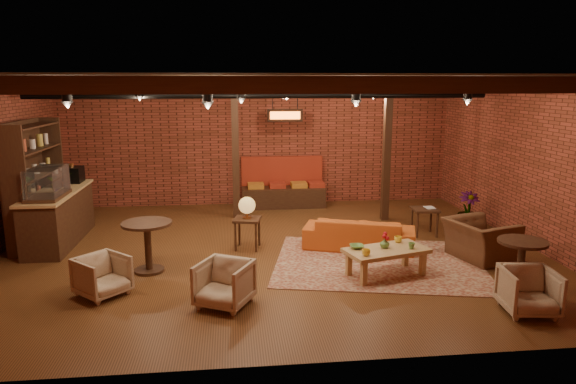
{
  "coord_description": "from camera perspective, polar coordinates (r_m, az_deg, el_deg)",
  "views": [
    {
      "loc": [
        -0.69,
        -9.21,
        3.1
      ],
      "look_at": [
        0.35,
        0.2,
        1.09
      ],
      "focal_mm": 32.0,
      "sensor_mm": 36.0,
      "label": 1
    }
  ],
  "objects": [
    {
      "name": "post_left",
      "position": [
        11.9,
        -5.86,
        4.69
      ],
      "size": [
        0.16,
        0.16,
        3.2
      ],
      "primitive_type": "cube",
      "color": "black",
      "rests_on": "ground"
    },
    {
      "name": "wall_back",
      "position": [
        13.31,
        -3.32,
        5.5
      ],
      "size": [
        10.0,
        0.02,
        3.2
      ],
      "primitive_type": "cube",
      "color": "brown",
      "rests_on": "ground"
    },
    {
      "name": "service_sign",
      "position": [
        12.4,
        -0.34,
        8.52
      ],
      "size": [
        0.86,
        0.06,
        0.3
      ],
      "primitive_type": "cube",
      "color": "orange",
      "rests_on": "ceiling"
    },
    {
      "name": "armchair_right",
      "position": [
        9.81,
        20.62,
        -4.32
      ],
      "size": [
        0.98,
        1.24,
        0.95
      ],
      "primitive_type": "imported",
      "rotation": [
        0.0,
        0.0,
        1.85
      ],
      "color": "brown",
      "rests_on": "floor"
    },
    {
      "name": "rug",
      "position": [
        9.26,
        10.0,
        -7.71
      ],
      "size": [
        4.07,
        3.42,
        0.01
      ],
      "primitive_type": "cube",
      "rotation": [
        0.0,
        0.0,
        -0.21
      ],
      "color": "maroon",
      "rests_on": "floor"
    },
    {
      "name": "ceiling_beams",
      "position": [
        9.23,
        -2.08,
        11.86
      ],
      "size": [
        9.8,
        6.4,
        0.22
      ],
      "primitive_type": null,
      "color": "black",
      "rests_on": "ceiling"
    },
    {
      "name": "round_table_left",
      "position": [
        8.86,
        -15.34,
        -4.98
      ],
      "size": [
        0.82,
        0.82,
        0.86
      ],
      "color": "black",
      "rests_on": "floor"
    },
    {
      "name": "plant_counter",
      "position": [
        11.08,
        -23.61,
        1.21
      ],
      "size": [
        0.35,
        0.39,
        0.3
      ],
      "primitive_type": "imported",
      "color": "#337F33",
      "rests_on": "service_counter"
    },
    {
      "name": "coffee_table",
      "position": [
        8.57,
        10.74,
        -6.54
      ],
      "size": [
        1.48,
        1.02,
        0.71
      ],
      "rotation": [
        0.0,
        0.0,
        0.29
      ],
      "color": "#A07D4B",
      "rests_on": "floor"
    },
    {
      "name": "service_counter",
      "position": [
        11.0,
        -24.22,
        -1.15
      ],
      "size": [
        0.8,
        2.5,
        1.6
      ],
      "primitive_type": null,
      "color": "black",
      "rests_on": "ground"
    },
    {
      "name": "armchair_b",
      "position": [
        7.4,
        -7.11,
        -9.85
      ],
      "size": [
        0.91,
        0.9,
        0.71
      ],
      "primitive_type": "imported",
      "rotation": [
        0.0,
        0.0,
        -0.47
      ],
      "color": "beige",
      "rests_on": "floor"
    },
    {
      "name": "armchair_a",
      "position": [
        8.16,
        -19.96,
        -8.55
      ],
      "size": [
        0.89,
        0.89,
        0.67
      ],
      "primitive_type": "imported",
      "rotation": [
        0.0,
        0.0,
        0.81
      ],
      "color": "beige",
      "rests_on": "floor"
    },
    {
      "name": "round_table_right",
      "position": [
        8.43,
        24.49,
        -6.71
      ],
      "size": [
        0.71,
        0.71,
        0.83
      ],
      "color": "black",
      "rests_on": "floor"
    },
    {
      "name": "side_table_book",
      "position": [
        10.99,
        14.98,
        -1.99
      ],
      "size": [
        0.54,
        0.54,
        0.59
      ],
      "rotation": [
        0.0,
        0.0,
        -0.06
      ],
      "color": "black",
      "rests_on": "floor"
    },
    {
      "name": "shelving_hutch",
      "position": [
        11.15,
        -26.2,
        0.93
      ],
      "size": [
        0.52,
        2.0,
        2.4
      ],
      "primitive_type": null,
      "color": "black",
      "rests_on": "ground"
    },
    {
      "name": "ceiling_spotlights",
      "position": [
        9.23,
        -2.07,
        10.49
      ],
      "size": [
        6.4,
        4.4,
        0.28
      ],
      "primitive_type": null,
      "color": "black",
      "rests_on": "ceiling"
    },
    {
      "name": "banquette",
      "position": [
        13.08,
        -0.54,
        0.52
      ],
      "size": [
        2.1,
        0.7,
        1.0
      ],
      "primitive_type": null,
      "color": "maroon",
      "rests_on": "ground"
    },
    {
      "name": "plant_tall",
      "position": [
        11.67,
        19.66,
        1.93
      ],
      "size": [
        1.42,
        1.42,
        2.41
      ],
      "primitive_type": "imported",
      "rotation": [
        0.0,
        0.0,
        -0.05
      ],
      "color": "#4C7F4C",
      "rests_on": "floor"
    },
    {
      "name": "post_right",
      "position": [
        11.83,
        10.92,
        4.49
      ],
      "size": [
        0.16,
        0.16,
        3.2
      ],
      "primitive_type": "cube",
      "color": "black",
      "rests_on": "ground"
    },
    {
      "name": "ceiling",
      "position": [
        9.23,
        -2.09,
        12.6
      ],
      "size": [
        10.0,
        8.0,
        0.02
      ],
      "primitive_type": "cube",
      "color": "black",
      "rests_on": "wall_back"
    },
    {
      "name": "armchair_far",
      "position": [
        7.85,
        25.22,
        -9.73
      ],
      "size": [
        0.75,
        0.71,
        0.7
      ],
      "primitive_type": "imported",
      "rotation": [
        0.0,
        0.0,
        -0.12
      ],
      "color": "beige",
      "rests_on": "floor"
    },
    {
      "name": "wall_right",
      "position": [
        10.92,
        25.18,
        2.96
      ],
      "size": [
        0.02,
        8.0,
        3.2
      ],
      "primitive_type": "cube",
      "color": "brown",
      "rests_on": "ground"
    },
    {
      "name": "wall_front",
      "position": [
        5.46,
        1.18,
        -3.96
      ],
      "size": [
        10.0,
        0.02,
        3.2
      ],
      "primitive_type": "cube",
      "color": "brown",
      "rests_on": "ground"
    },
    {
      "name": "side_table_lamp",
      "position": [
        9.71,
        -4.57,
        -1.94
      ],
      "size": [
        0.57,
        0.57,
        1.01
      ],
      "rotation": [
        0.0,
        0.0,
        -0.21
      ],
      "color": "black",
      "rests_on": "floor"
    },
    {
      "name": "sofa",
      "position": [
        9.89,
        7.91,
        -4.56
      ],
      "size": [
        2.22,
        1.44,
        0.6
      ],
      "primitive_type": "imported",
      "rotation": [
        0.0,
        0.0,
        2.81
      ],
      "color": "#B84F19",
      "rests_on": "floor"
    },
    {
      "name": "floor",
      "position": [
        9.74,
        -1.94,
        -6.58
      ],
      "size": [
        10.0,
        10.0,
        0.0
      ],
      "primitive_type": "plane",
      "color": "#3B230E",
      "rests_on": "ground"
    },
    {
      "name": "ceiling_pipe",
      "position": [
        10.83,
        -2.71,
        10.65
      ],
      "size": [
        9.6,
        0.12,
        0.12
      ],
      "primitive_type": "cylinder",
      "rotation": [
        0.0,
        1.57,
        0.0
      ],
      "color": "black",
      "rests_on": "ceiling"
    }
  ]
}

